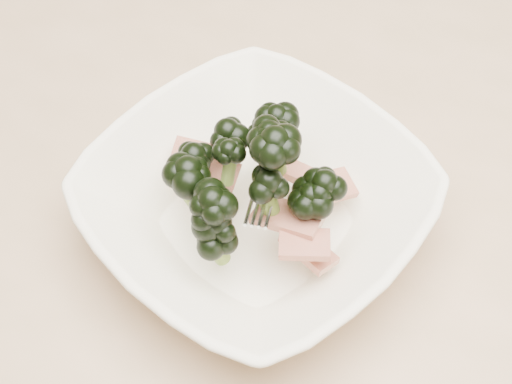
# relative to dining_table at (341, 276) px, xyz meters

# --- Properties ---
(dining_table) EXTENTS (1.20, 0.80, 0.75)m
(dining_table) POSITION_rel_dining_table_xyz_m (0.00, 0.00, 0.00)
(dining_table) COLOR tan
(dining_table) RESTS_ON ground
(broccoli_dish) EXTENTS (0.34, 0.34, 0.14)m
(broccoli_dish) POSITION_rel_dining_table_xyz_m (-0.07, -0.04, 0.14)
(broccoli_dish) COLOR white
(broccoli_dish) RESTS_ON dining_table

